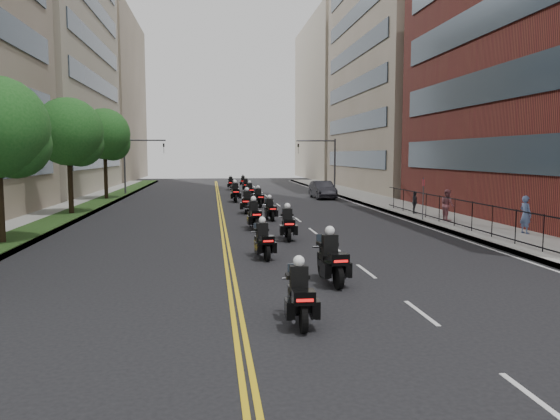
# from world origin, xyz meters

# --- Properties ---
(ground) EXTENTS (160.00, 160.00, 0.00)m
(ground) POSITION_xyz_m (0.00, 0.00, 0.00)
(ground) COLOR black
(ground) RESTS_ON ground
(sidewalk_right) EXTENTS (4.00, 90.00, 0.15)m
(sidewalk_right) POSITION_xyz_m (12.00, 25.00, 0.07)
(sidewalk_right) COLOR gray
(sidewalk_right) RESTS_ON ground
(sidewalk_left) EXTENTS (4.00, 90.00, 0.15)m
(sidewalk_left) POSITION_xyz_m (-12.00, 25.00, 0.07)
(sidewalk_left) COLOR gray
(sidewalk_left) RESTS_ON ground
(grass_strip) EXTENTS (2.00, 90.00, 0.04)m
(grass_strip) POSITION_xyz_m (-11.20, 25.00, 0.17)
(grass_strip) COLOR #1E3814
(grass_strip) RESTS_ON sidewalk_left
(building_right_tan) EXTENTS (15.11, 28.00, 30.00)m
(building_right_tan) POSITION_xyz_m (21.48, 48.00, 15.00)
(building_right_tan) COLOR gray
(building_right_tan) RESTS_ON ground
(building_right_far) EXTENTS (15.00, 28.00, 26.00)m
(building_right_far) POSITION_xyz_m (21.50, 78.00, 13.00)
(building_right_far) COLOR #AA9F89
(building_right_far) RESTS_ON ground
(building_left_mid) EXTENTS (16.11, 28.00, 34.00)m
(building_left_mid) POSITION_xyz_m (-21.98, 48.00, 17.00)
(building_left_mid) COLOR #AA9F89
(building_left_mid) RESTS_ON ground
(building_left_far) EXTENTS (16.00, 28.00, 26.00)m
(building_left_far) POSITION_xyz_m (-22.00, 78.00, 13.00)
(building_left_far) COLOR gray
(building_left_far) RESTS_ON ground
(iron_fence) EXTENTS (0.05, 28.00, 1.50)m
(iron_fence) POSITION_xyz_m (11.00, 12.00, 0.90)
(iron_fence) COLOR black
(iron_fence) RESTS_ON sidewalk_right
(street_trees) EXTENTS (4.40, 38.40, 7.98)m
(street_trees) POSITION_xyz_m (-11.05, 18.61, 5.13)
(street_trees) COLOR black
(street_trees) RESTS_ON ground
(traffic_signal_right) EXTENTS (4.09, 0.20, 5.60)m
(traffic_signal_right) POSITION_xyz_m (9.54, 42.00, 3.70)
(traffic_signal_right) COLOR #3F3F44
(traffic_signal_right) RESTS_ON ground
(traffic_signal_left) EXTENTS (4.09, 0.20, 5.60)m
(traffic_signal_left) POSITION_xyz_m (-9.54, 42.00, 3.70)
(traffic_signal_left) COLOR #3F3F44
(traffic_signal_left) RESTS_ON ground
(motorcycle_0) EXTENTS (0.51, 2.20, 1.62)m
(motorcycle_0) POSITION_xyz_m (-0.01, -0.49, 0.64)
(motorcycle_0) COLOR black
(motorcycle_0) RESTS_ON ground
(motorcycle_1) EXTENTS (0.64, 2.43, 1.80)m
(motorcycle_1) POSITION_xyz_m (1.61, 3.40, 0.71)
(motorcycle_1) COLOR black
(motorcycle_1) RESTS_ON ground
(motorcycle_2) EXTENTS (0.65, 2.17, 1.61)m
(motorcycle_2) POSITION_xyz_m (-0.10, 7.84, 0.64)
(motorcycle_2) COLOR black
(motorcycle_2) RESTS_ON ground
(motorcycle_3) EXTENTS (0.57, 2.35, 1.73)m
(motorcycle_3) POSITION_xyz_m (1.48, 12.27, 0.68)
(motorcycle_3) COLOR black
(motorcycle_3) RESTS_ON ground
(motorcycle_4) EXTENTS (0.63, 2.41, 1.78)m
(motorcycle_4) POSITION_xyz_m (0.19, 16.13, 0.70)
(motorcycle_4) COLOR black
(motorcycle_4) RESTS_ON ground
(motorcycle_5) EXTENTS (0.61, 2.10, 1.55)m
(motorcycle_5) POSITION_xyz_m (1.46, 20.00, 0.61)
(motorcycle_5) COLOR black
(motorcycle_5) RESTS_ON ground
(motorcycle_6) EXTENTS (0.72, 2.39, 1.77)m
(motorcycle_6) POSITION_xyz_m (0.32, 24.28, 0.70)
(motorcycle_6) COLOR black
(motorcycle_6) RESTS_ON ground
(motorcycle_7) EXTENTS (0.65, 2.24, 1.65)m
(motorcycle_7) POSITION_xyz_m (1.48, 28.53, 0.65)
(motorcycle_7) COLOR black
(motorcycle_7) RESTS_ON ground
(motorcycle_8) EXTENTS (0.59, 2.52, 1.86)m
(motorcycle_8) POSITION_xyz_m (-0.09, 33.24, 0.73)
(motorcycle_8) COLOR black
(motorcycle_8) RESTS_ON ground
(motorcycle_9) EXTENTS (0.64, 2.21, 1.63)m
(motorcycle_9) POSITION_xyz_m (1.40, 36.82, 0.64)
(motorcycle_9) COLOR black
(motorcycle_9) RESTS_ON ground
(motorcycle_10) EXTENTS (0.56, 2.07, 1.53)m
(motorcycle_10) POSITION_xyz_m (0.22, 41.59, 0.60)
(motorcycle_10) COLOR black
(motorcycle_10) RESTS_ON ground
(motorcycle_11) EXTENTS (0.51, 2.23, 1.65)m
(motorcycle_11) POSITION_xyz_m (1.55, 45.33, 0.65)
(motorcycle_11) COLOR black
(motorcycle_11) RESTS_ON ground
(motorcycle_12) EXTENTS (0.53, 2.29, 1.69)m
(motorcycle_12) POSITION_xyz_m (0.09, 49.68, 0.67)
(motorcycle_12) COLOR black
(motorcycle_12) RESTS_ON ground
(motorcycle_13) EXTENTS (0.58, 2.20, 1.62)m
(motorcycle_13) POSITION_xyz_m (1.75, 54.01, 0.64)
(motorcycle_13) COLOR black
(motorcycle_13) RESTS_ON ground
(parked_sedan) EXTENTS (1.82, 4.89, 1.60)m
(parked_sedan) POSITION_xyz_m (8.00, 35.96, 0.80)
(parked_sedan) COLOR black
(parked_sedan) RESTS_ON ground
(pedestrian_a) EXTENTS (0.56, 0.75, 1.86)m
(pedestrian_a) POSITION_xyz_m (13.18, 11.84, 1.08)
(pedestrian_a) COLOR #4E6390
(pedestrian_a) RESTS_ON sidewalk_right
(pedestrian_b) EXTENTS (0.71, 0.90, 1.83)m
(pedestrian_b) POSITION_xyz_m (11.66, 17.39, 1.07)
(pedestrian_b) COLOR #945059
(pedestrian_b) RESTS_ON sidewalk_right
(pedestrian_c) EXTENTS (0.51, 0.91, 1.46)m
(pedestrian_c) POSITION_xyz_m (11.20, 21.41, 0.88)
(pedestrian_c) COLOR #3C3B42
(pedestrian_c) RESTS_ON sidewalk_right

